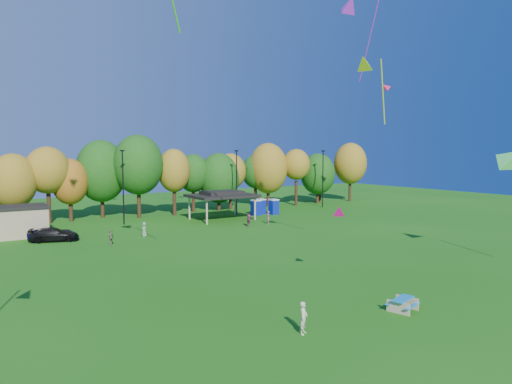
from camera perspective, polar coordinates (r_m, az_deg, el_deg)
ground at (r=22.68m, az=10.92°, el=-17.95°), size 160.00×160.00×0.00m
tree_line at (r=62.01m, az=-20.47°, el=2.01°), size 93.57×10.55×11.15m
lamp_posts at (r=57.52m, az=-16.28°, el=0.91°), size 64.50×0.25×9.09m
utility_building at (r=53.60m, az=-27.94°, el=-3.27°), size 6.30×4.30×3.25m
pavilion at (r=59.55m, az=-4.27°, el=-0.39°), size 8.20×6.20×3.77m
porta_potties at (r=64.51m, az=0.95°, el=-1.86°), size 3.75×2.48×2.18m
picnic_table at (r=27.37m, az=17.87°, el=-13.11°), size 1.93×1.73×0.71m
kite_flyer at (r=23.03m, az=5.95°, el=-15.38°), size 0.70×0.64×1.60m
car_c at (r=50.26m, az=-24.12°, el=-4.79°), size 4.84×2.72×1.28m
car_d at (r=49.47m, az=-23.88°, el=-4.91°), size 4.91×3.15×1.32m
far_person_2 at (r=48.88m, az=-13.80°, el=-4.59°), size 0.53×0.79×1.57m
far_person_3 at (r=45.19m, az=-17.69°, el=-5.49°), size 0.91×0.89×1.53m
far_person_4 at (r=54.13m, az=-0.91°, el=-3.53°), size 1.26×1.41×1.56m
far_person_5 at (r=56.07m, az=1.52°, el=-3.21°), size 0.62×0.70×1.60m
kite_0 at (r=47.71m, az=11.63°, el=21.96°), size 2.08×5.09×8.56m
kite_2 at (r=41.18m, az=29.36°, el=3.70°), size 2.23×4.76×7.82m
kite_3 at (r=30.46m, az=10.33°, el=-2.26°), size 1.45×1.51×1.21m
kite_8 at (r=60.71m, az=15.87°, el=12.51°), size 1.73×1.65×1.39m
kite_9 at (r=36.69m, az=13.42°, el=15.45°), size 3.24×2.21×5.52m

